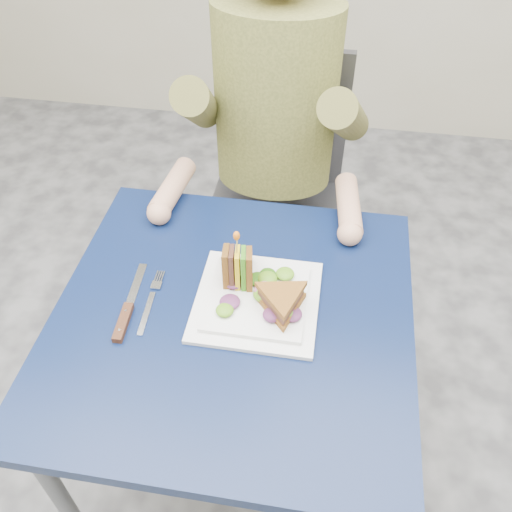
% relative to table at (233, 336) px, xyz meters
% --- Properties ---
extents(ground, '(4.00, 4.00, 0.00)m').
position_rel_table_xyz_m(ground, '(0.00, 0.00, -0.65)').
color(ground, '#4D4D4F').
rests_on(ground, ground).
extents(table, '(0.75, 0.75, 0.73)m').
position_rel_table_xyz_m(table, '(0.00, 0.00, 0.00)').
color(table, black).
rests_on(table, ground).
extents(chair, '(0.42, 0.40, 0.93)m').
position_rel_table_xyz_m(chair, '(0.00, 0.75, -0.11)').
color(chair, '#47474C').
rests_on(chair, ground).
extents(diner, '(0.54, 0.59, 0.74)m').
position_rel_table_xyz_m(diner, '(-0.00, 0.63, 0.26)').
color(diner, brown).
rests_on(diner, chair).
extents(plate, '(0.26, 0.26, 0.02)m').
position_rel_table_xyz_m(plate, '(0.05, 0.04, 0.09)').
color(plate, white).
rests_on(plate, table).
extents(sandwich_flat, '(0.18, 0.18, 0.05)m').
position_rel_table_xyz_m(sandwich_flat, '(0.10, 0.01, 0.12)').
color(sandwich_flat, brown).
rests_on(sandwich_flat, plate).
extents(sandwich_upright, '(0.09, 0.14, 0.14)m').
position_rel_table_xyz_m(sandwich_upright, '(-0.00, 0.08, 0.13)').
color(sandwich_upright, brown).
rests_on(sandwich_upright, plate).
extents(fork, '(0.02, 0.18, 0.01)m').
position_rel_table_xyz_m(fork, '(-0.18, -0.00, 0.08)').
color(fork, silver).
rests_on(fork, table).
extents(knife, '(0.03, 0.22, 0.02)m').
position_rel_table_xyz_m(knife, '(-0.22, -0.05, 0.09)').
color(knife, silver).
rests_on(knife, table).
extents(toothpick, '(0.01, 0.01, 0.06)m').
position_rel_table_xyz_m(toothpick, '(-0.00, 0.08, 0.20)').
color(toothpick, tan).
rests_on(toothpick, sandwich_upright).
extents(toothpick_frill, '(0.01, 0.01, 0.02)m').
position_rel_table_xyz_m(toothpick_frill, '(-0.00, 0.08, 0.23)').
color(toothpick_frill, orange).
rests_on(toothpick_frill, sandwich_upright).
extents(lettuce_spill, '(0.15, 0.13, 0.02)m').
position_rel_table_xyz_m(lettuce_spill, '(0.05, 0.05, 0.11)').
color(lettuce_spill, '#337A14').
rests_on(lettuce_spill, plate).
extents(onion_ring, '(0.04, 0.04, 0.02)m').
position_rel_table_xyz_m(onion_ring, '(0.06, 0.04, 0.11)').
color(onion_ring, '#9E4C7A').
rests_on(onion_ring, plate).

